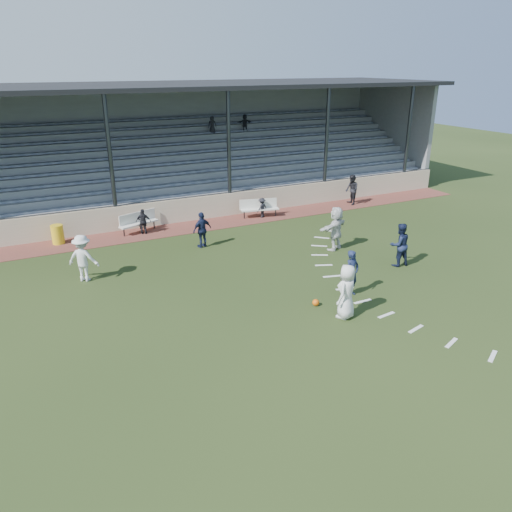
{
  "coord_description": "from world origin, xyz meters",
  "views": [
    {
      "loc": [
        -7.28,
        -12.12,
        7.66
      ],
      "look_at": [
        0.0,
        2.5,
        1.3
      ],
      "focal_mm": 35.0,
      "sensor_mm": 36.0,
      "label": 1
    }
  ],
  "objects_px": {
    "trash_bin": "(58,234)",
    "player_white_lead": "(347,292)",
    "bench_right": "(259,206)",
    "football": "(316,303)",
    "player_navy_lead": "(352,273)",
    "official": "(352,190)",
    "bench_left": "(138,220)"
  },
  "relations": [
    {
      "from": "bench_right",
      "to": "player_white_lead",
      "type": "distance_m",
      "value": 11.42
    },
    {
      "from": "bench_left",
      "to": "bench_right",
      "type": "distance_m",
      "value": 6.32
    },
    {
      "from": "bench_left",
      "to": "football",
      "type": "bearing_deg",
      "value": -91.95
    },
    {
      "from": "official",
      "to": "player_white_lead",
      "type": "bearing_deg",
      "value": -24.9
    },
    {
      "from": "trash_bin",
      "to": "player_white_lead",
      "type": "height_order",
      "value": "player_white_lead"
    },
    {
      "from": "bench_left",
      "to": "player_navy_lead",
      "type": "xyz_separation_m",
      "value": [
        4.92,
        -10.3,
        0.25
      ]
    },
    {
      "from": "bench_right",
      "to": "official",
      "type": "relative_size",
      "value": 1.2
    },
    {
      "from": "trash_bin",
      "to": "official",
      "type": "bearing_deg",
      "value": -1.63
    },
    {
      "from": "football",
      "to": "official",
      "type": "bearing_deg",
      "value": 48.43
    },
    {
      "from": "football",
      "to": "player_navy_lead",
      "type": "relative_size",
      "value": 0.14
    },
    {
      "from": "trash_bin",
      "to": "player_white_lead",
      "type": "relative_size",
      "value": 0.48
    },
    {
      "from": "bench_right",
      "to": "player_navy_lead",
      "type": "height_order",
      "value": "player_navy_lead"
    },
    {
      "from": "bench_left",
      "to": "football",
      "type": "height_order",
      "value": "bench_left"
    },
    {
      "from": "trash_bin",
      "to": "football",
      "type": "bearing_deg",
      "value": -55.82
    },
    {
      "from": "football",
      "to": "player_white_lead",
      "type": "xyz_separation_m",
      "value": [
        0.42,
        -1.08,
        0.78
      ]
    },
    {
      "from": "player_navy_lead",
      "to": "official",
      "type": "relative_size",
      "value": 0.98
    },
    {
      "from": "player_white_lead",
      "to": "bench_right",
      "type": "bearing_deg",
      "value": -134.54
    },
    {
      "from": "player_white_lead",
      "to": "official",
      "type": "xyz_separation_m",
      "value": [
        8.38,
        11.0,
        -0.02
      ]
    },
    {
      "from": "football",
      "to": "bench_left",
      "type": "bearing_deg",
      "value": 107.86
    },
    {
      "from": "football",
      "to": "official",
      "type": "height_order",
      "value": "official"
    },
    {
      "from": "player_navy_lead",
      "to": "official",
      "type": "distance_m",
      "value": 12.16
    },
    {
      "from": "bench_left",
      "to": "official",
      "type": "bearing_deg",
      "value": -22.36
    },
    {
      "from": "bench_right",
      "to": "trash_bin",
      "type": "bearing_deg",
      "value": -168.71
    },
    {
      "from": "player_white_lead",
      "to": "trash_bin",
      "type": "bearing_deg",
      "value": -88.73
    },
    {
      "from": "trash_bin",
      "to": "player_white_lead",
      "type": "xyz_separation_m",
      "value": [
        7.46,
        -11.46,
        0.45
      ]
    },
    {
      "from": "football",
      "to": "official",
      "type": "distance_m",
      "value": 13.28
    },
    {
      "from": "bench_left",
      "to": "player_navy_lead",
      "type": "bearing_deg",
      "value": -84.3
    },
    {
      "from": "player_white_lead",
      "to": "football",
      "type": "bearing_deg",
      "value": -100.81
    },
    {
      "from": "football",
      "to": "player_white_lead",
      "type": "height_order",
      "value": "player_white_lead"
    },
    {
      "from": "bench_right",
      "to": "football",
      "type": "distance_m",
      "value": 10.49
    },
    {
      "from": "player_white_lead",
      "to": "official",
      "type": "bearing_deg",
      "value": -159.1
    },
    {
      "from": "bench_left",
      "to": "bench_right",
      "type": "bearing_deg",
      "value": -23.5
    }
  ]
}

